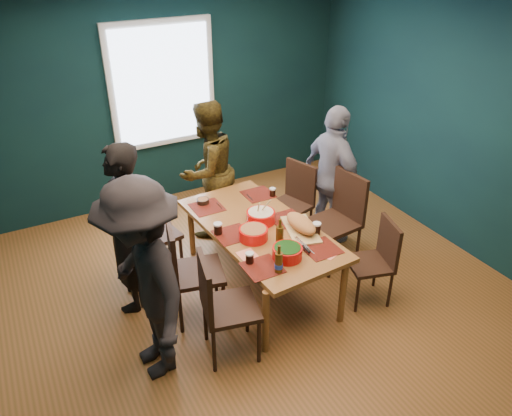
{
  "coord_description": "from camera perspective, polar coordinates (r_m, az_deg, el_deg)",
  "views": [
    {
      "loc": [
        -1.87,
        -3.47,
        3.27
      ],
      "look_at": [
        0.1,
        0.2,
        0.9
      ],
      "focal_mm": 35.0,
      "sensor_mm": 36.0,
      "label": 1
    }
  ],
  "objects": [
    {
      "name": "cola_glass_b",
      "position": [
        4.78,
        6.94,
        -2.26
      ],
      "size": [
        0.08,
        0.08,
        0.12
      ],
      "color": "black",
      "rests_on": "dining_table"
    },
    {
      "name": "bowl_salad",
      "position": [
        4.66,
        -0.3,
        -2.92
      ],
      "size": [
        0.27,
        0.27,
        0.11
      ],
      "color": "red",
      "rests_on": "dining_table"
    },
    {
      "name": "person_back",
      "position": [
        5.77,
        -5.56,
        4.31
      ],
      "size": [
        0.97,
        0.88,
        1.63
      ],
      "primitive_type": "imported",
      "rotation": [
        0.0,
        0.0,
        3.55
      ],
      "color": "black",
      "rests_on": "floor"
    },
    {
      "name": "beer_bottle_a",
      "position": [
        4.22,
        2.61,
        -6.25
      ],
      "size": [
        0.07,
        0.07,
        0.27
      ],
      "color": "#412A0B",
      "rests_on": "dining_table"
    },
    {
      "name": "person_right",
      "position": [
        5.65,
        8.8,
        3.53
      ],
      "size": [
        0.41,
        0.96,
        1.63
      ],
      "primitive_type": "imported",
      "rotation": [
        0.0,
        0.0,
        1.59
      ],
      "color": "silver",
      "rests_on": "floor"
    },
    {
      "name": "person_near_left",
      "position": [
        3.97,
        -12.63,
        -8.31
      ],
      "size": [
        0.7,
        1.16,
        1.76
      ],
      "primitive_type": "imported",
      "rotation": [
        0.0,
        0.0,
        4.75
      ],
      "color": "black",
      "rests_on": "floor"
    },
    {
      "name": "cola_glass_c",
      "position": [
        5.41,
        1.9,
        1.86
      ],
      "size": [
        0.07,
        0.07,
        0.09
      ],
      "color": "black",
      "rests_on": "dining_table"
    },
    {
      "name": "small_bowl",
      "position": [
        5.3,
        -6.09,
        0.8
      ],
      "size": [
        0.13,
        0.13,
        0.05
      ],
      "color": "black",
      "rests_on": "dining_table"
    },
    {
      "name": "person_far_left",
      "position": [
        4.73,
        -14.75,
        -2.37
      ],
      "size": [
        0.61,
        0.72,
        1.68
      ],
      "primitive_type": "imported",
      "rotation": [
        0.0,
        0.0,
        4.31
      ],
      "color": "black",
      "rests_on": "floor"
    },
    {
      "name": "bowl_dumpling",
      "position": [
        4.93,
        0.55,
        -0.95
      ],
      "size": [
        0.28,
        0.28,
        0.27
      ],
      "color": "red",
      "rests_on": "dining_table"
    },
    {
      "name": "chair_right_far",
      "position": [
        5.75,
        4.42,
        1.3
      ],
      "size": [
        0.54,
        0.54,
        0.94
      ],
      "rotation": [
        0.0,
        0.0,
        0.31
      ],
      "color": "black",
      "rests_on": "floor"
    },
    {
      "name": "beer_bottle_b",
      "position": [
        4.55,
        2.72,
        -3.17
      ],
      "size": [
        0.07,
        0.07,
        0.28
      ],
      "color": "#412A0B",
      "rests_on": "dining_table"
    },
    {
      "name": "cola_glass_d",
      "position": [
        4.75,
        -4.38,
        -2.31
      ],
      "size": [
        0.08,
        0.08,
        0.12
      ],
      "color": "black",
      "rests_on": "dining_table"
    },
    {
      "name": "napkin_b",
      "position": [
        4.48,
        -1.02,
        -5.34
      ],
      "size": [
        0.16,
        0.16,
        0.0
      ],
      "primitive_type": "cube",
      "rotation": [
        0.0,
        0.0,
        0.03
      ],
      "color": "#FF896B",
      "rests_on": "dining_table"
    },
    {
      "name": "cutting_board",
      "position": [
        4.8,
        5.16,
        -1.93
      ],
      "size": [
        0.4,
        0.68,
        0.15
      ],
      "rotation": [
        0.0,
        0.0,
        -0.27
      ],
      "color": "tan",
      "rests_on": "dining_table"
    },
    {
      "name": "chair_right_mid",
      "position": [
        5.39,
        9.68,
        -0.52
      ],
      "size": [
        0.52,
        0.52,
        1.03
      ],
      "rotation": [
        0.0,
        0.0,
        0.11
      ],
      "color": "black",
      "rests_on": "floor"
    },
    {
      "name": "napkin_a",
      "position": [
        5.04,
        4.33,
        -1.1
      ],
      "size": [
        0.17,
        0.17,
        0.0
      ],
      "primitive_type": "cube",
      "rotation": [
        0.0,
        0.0,
        0.39
      ],
      "color": "#FF896B",
      "rests_on": "dining_table"
    },
    {
      "name": "chair_left_near",
      "position": [
        4.18,
        -4.23,
        -10.56
      ],
      "size": [
        0.53,
        0.53,
        0.99
      ],
      "rotation": [
        0.0,
        0.0,
        -0.22
      ],
      "color": "black",
      "rests_on": "floor"
    },
    {
      "name": "room",
      "position": [
        4.59,
        -1.47,
        5.15
      ],
      "size": [
        5.01,
        5.01,
        2.71
      ],
      "color": "brown",
      "rests_on": "ground"
    },
    {
      "name": "cola_glass_a",
      "position": [
        4.35,
        -0.73,
        -5.68
      ],
      "size": [
        0.08,
        0.08,
        0.1
      ],
      "color": "black",
      "rests_on": "dining_table"
    },
    {
      "name": "bowl_herbs",
      "position": [
        4.41,
        3.6,
        -5.05
      ],
      "size": [
        0.27,
        0.27,
        0.12
      ],
      "color": "red",
      "rests_on": "dining_table"
    },
    {
      "name": "chair_right_near",
      "position": [
        4.95,
        13.78,
        -5.3
      ],
      "size": [
        0.48,
        0.48,
        0.87
      ],
      "rotation": [
        0.0,
        0.0,
        -0.27
      ],
      "color": "black",
      "rests_on": "floor"
    },
    {
      "name": "dining_table",
      "position": [
        4.91,
        0.46,
        -2.81
      ],
      "size": [
        1.05,
        1.91,
        0.7
      ],
      "rotation": [
        0.0,
        0.0,
        0.07
      ],
      "color": "olive",
      "rests_on": "floor"
    },
    {
      "name": "chair_left_mid",
      "position": [
        4.57,
        -7.99,
        -6.49
      ],
      "size": [
        0.56,
        0.56,
        1.03
      ],
      "rotation": [
        0.0,
        0.0,
        -0.24
      ],
      "color": "black",
      "rests_on": "floor"
    },
    {
      "name": "chair_left_far",
      "position": [
        5.15,
        -12.81,
        -2.37
      ],
      "size": [
        0.54,
        0.54,
        1.04
      ],
      "rotation": [
        0.0,
        0.0,
        0.17
      ],
      "color": "black",
      "rests_on": "floor"
    },
    {
      "name": "napkin_c",
      "position": [
        4.52,
        8.29,
        -5.33
      ],
      "size": [
        0.16,
        0.16,
        0.0
      ],
      "primitive_type": "cube",
      "rotation": [
        0.0,
        0.0,
        0.34
      ],
      "color": "#FF896B",
      "rests_on": "dining_table"
    }
  ]
}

